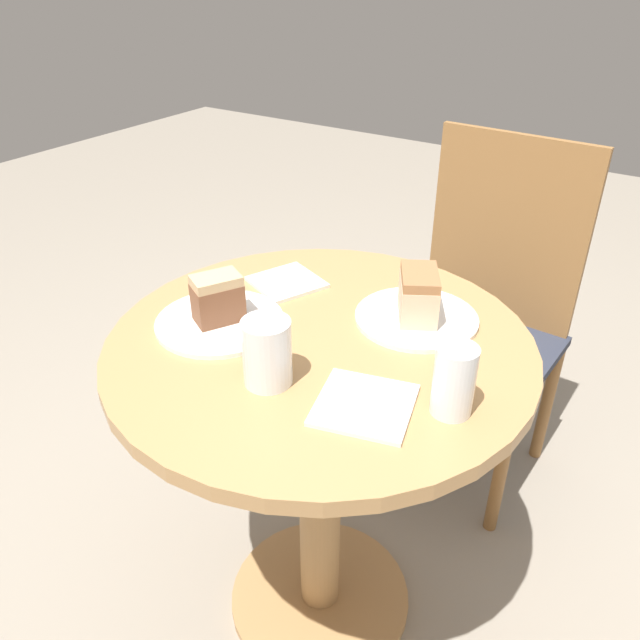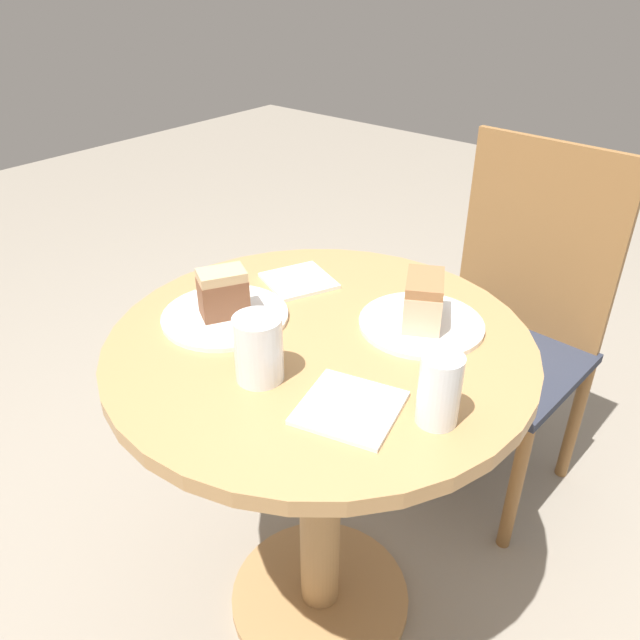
% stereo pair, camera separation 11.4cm
% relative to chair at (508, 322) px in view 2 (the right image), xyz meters
% --- Properties ---
extents(ground_plane, '(8.00, 8.00, 0.00)m').
position_rel_chair_xyz_m(ground_plane, '(-0.08, -0.72, -0.51)').
color(ground_plane, gray).
extents(table, '(0.80, 0.80, 0.78)m').
position_rel_chair_xyz_m(table, '(-0.08, -0.72, 0.06)').
color(table, tan).
rests_on(table, ground_plane).
extents(chair, '(0.49, 0.43, 0.99)m').
position_rel_chair_xyz_m(chair, '(0.00, 0.00, 0.00)').
color(chair, olive).
rests_on(chair, ground_plane).
extents(plate_near, '(0.24, 0.24, 0.01)m').
position_rel_chair_xyz_m(plate_near, '(0.04, -0.56, 0.27)').
color(plate_near, white).
rests_on(plate_near, table).
extents(plate_far, '(0.25, 0.25, 0.01)m').
position_rel_chair_xyz_m(plate_far, '(-0.27, -0.78, 0.27)').
color(plate_far, white).
rests_on(plate_far, table).
extents(cake_slice_near, '(0.12, 0.13, 0.09)m').
position_rel_chair_xyz_m(cake_slice_near, '(0.04, -0.56, 0.33)').
color(cake_slice_near, beige).
rests_on(cake_slice_near, plate_near).
extents(cake_slice_far, '(0.10, 0.11, 0.09)m').
position_rel_chair_xyz_m(cake_slice_far, '(-0.27, -0.78, 0.33)').
color(cake_slice_far, brown).
rests_on(cake_slice_far, plate_far).
extents(glass_lemonade, '(0.08, 0.08, 0.12)m').
position_rel_chair_xyz_m(glass_lemonade, '(-0.08, -0.88, 0.32)').
color(glass_lemonade, beige).
rests_on(glass_lemonade, table).
extents(glass_water, '(0.07, 0.07, 0.12)m').
position_rel_chair_xyz_m(glass_water, '(0.21, -0.79, 0.32)').
color(glass_water, silver).
rests_on(glass_water, table).
extents(napkin_stack, '(0.18, 0.18, 0.01)m').
position_rel_chair_xyz_m(napkin_stack, '(0.09, -0.85, 0.27)').
color(napkin_stack, white).
rests_on(napkin_stack, table).
extents(napkin_side, '(0.18, 0.18, 0.01)m').
position_rel_chair_xyz_m(napkin_side, '(-0.26, -0.58, 0.27)').
color(napkin_side, white).
rests_on(napkin_side, table).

